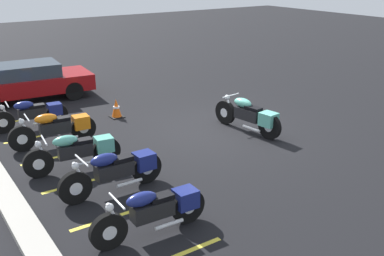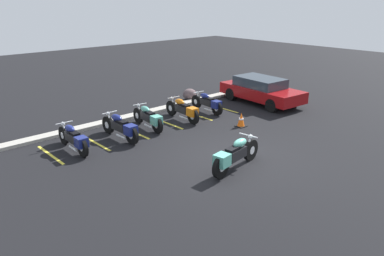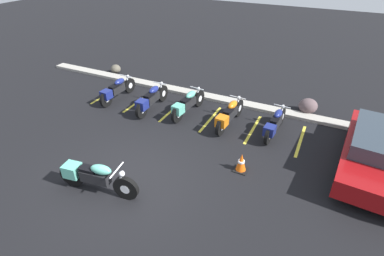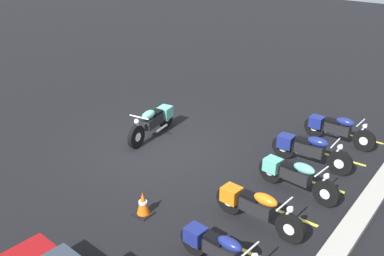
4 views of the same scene
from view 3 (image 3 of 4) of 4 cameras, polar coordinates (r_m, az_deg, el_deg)
ground at (r=8.91m, az=-12.10°, el=-10.09°), size 60.00×60.00×0.00m
motorcycle_teal_featured at (r=8.58m, az=-18.24°, el=-8.75°), size 2.38×0.75×0.94m
parked_bike_0 at (r=13.29m, az=-14.24°, el=7.02°), size 0.62×2.22×0.87m
parked_bike_1 at (r=12.18m, az=-7.85°, el=5.47°), size 0.65×2.32×0.91m
parked_bike_2 at (r=11.73m, az=-0.94°, el=4.61°), size 0.67×2.24×0.88m
parked_bike_3 at (r=11.04m, az=7.08°, el=2.51°), size 0.64×2.28×0.90m
parked_bike_4 at (r=10.86m, az=15.49°, el=0.80°), size 0.60×2.15×0.85m
car_red at (r=10.27m, az=31.91°, el=-3.83°), size 2.15×4.43×1.29m
concrete_curb at (r=13.24m, az=3.47°, el=5.95°), size 18.00×0.50×0.12m
landscape_rock_0 at (r=12.82m, az=21.23°, el=3.94°), size 0.99×1.00×0.59m
landscape_rock_1 at (r=16.37m, az=-14.31°, el=10.86°), size 0.72×0.71×0.44m
traffic_cone at (r=9.07m, az=9.36°, el=-6.56°), size 0.40×0.40×0.59m
stall_line_0 at (r=14.12m, az=-15.92°, el=6.20°), size 0.10×2.10×0.00m
stall_line_1 at (r=13.13m, az=-10.25°, el=4.94°), size 0.10×2.10×0.00m
stall_line_2 at (r=12.29m, az=-3.76°, el=3.44°), size 0.10×2.10×0.00m
stall_line_3 at (r=11.64m, az=3.53°, el=1.70°), size 0.10×2.10×0.00m
stall_line_4 at (r=11.22m, az=11.52°, el=-0.25°), size 0.10×2.10×0.00m
stall_line_5 at (r=11.03m, az=19.96°, el=-2.29°), size 0.10×2.10×0.00m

